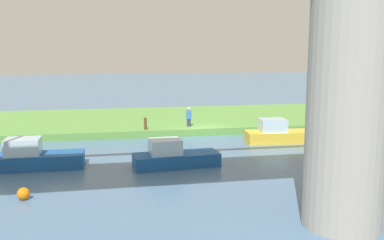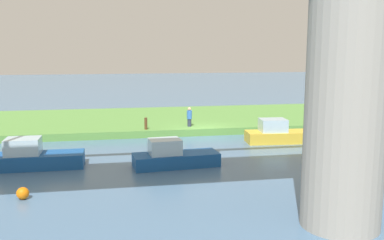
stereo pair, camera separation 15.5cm
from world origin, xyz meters
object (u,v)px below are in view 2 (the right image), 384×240
at_px(mooring_post, 146,124).
at_px(marker_buoy, 23,193).
at_px(pontoon_yellow, 173,157).
at_px(riverboat_paddlewheel, 33,157).
at_px(bridge_pylon, 348,72).
at_px(person_on_bank, 189,117).
at_px(houseboat_blue, 280,134).

relative_size(mooring_post, marker_buoy, 1.65).
bearing_deg(pontoon_yellow, riverboat_paddlewheel, -8.39).
distance_m(mooring_post, marker_buoy, 13.20).
bearing_deg(mooring_post, riverboat_paddlewheel, 47.99).
bearing_deg(pontoon_yellow, mooring_post, -84.38).
distance_m(bridge_pylon, riverboat_paddlewheel, 15.76).
height_order(mooring_post, pontoon_yellow, pontoon_yellow).
bearing_deg(person_on_bank, marker_buoy, 53.87).
distance_m(pontoon_yellow, riverboat_paddlewheel, 7.14).
bearing_deg(riverboat_paddlewheel, pontoon_yellow, 171.61).
height_order(bridge_pylon, houseboat_blue, bridge_pylon).
distance_m(mooring_post, riverboat_paddlewheel, 9.38).
distance_m(person_on_bank, riverboat_paddlewheel, 12.14).
xyz_separation_m(pontoon_yellow, houseboat_blue, (-7.64, -4.55, 0.03)).
xyz_separation_m(mooring_post, riverboat_paddlewheel, (6.27, 6.96, -0.36)).
height_order(person_on_bank, mooring_post, person_on_bank).
xyz_separation_m(riverboat_paddlewheel, houseboat_blue, (-14.70, -3.51, -0.01)).
bearing_deg(riverboat_paddlewheel, mooring_post, -132.01).
height_order(person_on_bank, houseboat_blue, person_on_bank).
height_order(riverboat_paddlewheel, marker_buoy, riverboat_paddlewheel).
bearing_deg(bridge_pylon, marker_buoy, -22.85).
relative_size(person_on_bank, houseboat_blue, 0.29).
relative_size(pontoon_yellow, houseboat_blue, 0.95).
bearing_deg(riverboat_paddlewheel, bridge_pylon, 140.52).
bearing_deg(pontoon_yellow, person_on_bank, -105.49).
distance_m(bridge_pylon, pontoon_yellow, 10.76).
height_order(person_on_bank, pontoon_yellow, person_on_bank).
bearing_deg(pontoon_yellow, bridge_pylon, 118.10).
bearing_deg(houseboat_blue, pontoon_yellow, 30.79).
relative_size(mooring_post, riverboat_paddlewheel, 0.18).
relative_size(bridge_pylon, mooring_post, 12.72).
xyz_separation_m(person_on_bank, mooring_post, (3.18, 0.63, -0.29)).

